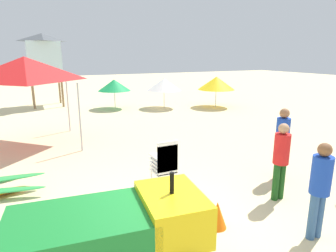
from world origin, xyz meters
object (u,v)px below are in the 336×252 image
object	(u,v)px
lifeguard_near_right	(281,157)
beach_umbrella_mid	(216,83)
popup_canopy	(25,69)
beach_umbrella_far	(114,85)
traffic_cone_near	(217,215)
beach_umbrella_left	(164,84)
stacked_plastic_chairs	(165,161)
lifeguard_far_right	(282,139)
utility_cart	(113,232)
lifeguard_near_center	(320,185)
lifeguard_tower	(43,53)

from	to	relation	value
lifeguard_near_right	beach_umbrella_mid	size ratio (longest dim) A/B	0.78
popup_canopy	beach_umbrella_far	bearing A→B (deg)	51.18
lifeguard_near_right	traffic_cone_near	distance (m)	1.94
beach_umbrella_left	beach_umbrella_far	size ratio (longest dim) A/B	1.07
stacked_plastic_chairs	beach_umbrella_far	world-z (taller)	beach_umbrella_far
lifeguard_far_right	popup_canopy	world-z (taller)	popup_canopy
lifeguard_far_right	popup_canopy	bearing A→B (deg)	133.66
popup_canopy	beach_umbrella_left	bearing A→B (deg)	32.30
utility_cart	beach_umbrella_far	bearing A→B (deg)	74.20
beach_umbrella_left	beach_umbrella_mid	size ratio (longest dim) A/B	0.92
beach_umbrella_far	traffic_cone_near	bearing A→B (deg)	-97.49
utility_cart	traffic_cone_near	world-z (taller)	utility_cart
lifeguard_near_center	beach_umbrella_far	size ratio (longest dim) A/B	0.91
lifeguard_far_right	beach_umbrella_mid	world-z (taller)	lifeguard_far_right
utility_cart	lifeguard_near_center	xyz separation A→B (m)	(3.30, -0.48, 0.17)
lifeguard_near_right	lifeguard_tower	xyz separation A→B (m)	(-3.55, 14.62, 2.12)
stacked_plastic_chairs	lifeguard_near_right	distance (m)	2.46
lifeguard_near_right	traffic_cone_near	xyz separation A→B (m)	(-1.78, -0.31, -0.71)
stacked_plastic_chairs	traffic_cone_near	distance (m)	1.79
popup_canopy	lifeguard_tower	size ratio (longest dim) A/B	0.71
stacked_plastic_chairs	beach_umbrella_far	distance (m)	10.75
beach_umbrella_mid	lifeguard_near_right	bearing A→B (deg)	-118.25
lifeguard_near_right	beach_umbrella_mid	distance (m)	11.25
lifeguard_tower	beach_umbrella_mid	xyz separation A→B (m)	(8.87, -4.72, -1.68)
lifeguard_near_right	beach_umbrella_far	size ratio (longest dim) A/B	0.91
lifeguard_near_right	beach_umbrella_left	world-z (taller)	beach_umbrella_left
stacked_plastic_chairs	beach_umbrella_left	size ratio (longest dim) A/B	0.61
stacked_plastic_chairs	lifeguard_far_right	size ratio (longest dim) A/B	0.68
lifeguard_tower	beach_umbrella_far	distance (m)	4.62
utility_cart	lifeguard_near_center	distance (m)	3.34
beach_umbrella_far	lifeguard_near_right	bearing A→B (deg)	-89.20
beach_umbrella_mid	traffic_cone_near	distance (m)	12.49
lifeguard_far_right	beach_umbrella_far	distance (m)	11.26
lifeguard_near_right	beach_umbrella_left	size ratio (longest dim) A/B	0.85
utility_cart	beach_umbrella_mid	distance (m)	14.05
utility_cart	stacked_plastic_chairs	world-z (taller)	utility_cart
lifeguard_far_right	lifeguard_near_right	bearing A→B (deg)	-137.59
lifeguard_far_right	popup_canopy	size ratio (longest dim) A/B	0.60
popup_canopy	beach_umbrella_far	size ratio (longest dim) A/B	1.62
popup_canopy	traffic_cone_near	world-z (taller)	popup_canopy
utility_cart	popup_canopy	size ratio (longest dim) A/B	0.90
utility_cart	stacked_plastic_chairs	xyz separation A→B (m)	(1.79, 2.20, -0.09)
lifeguard_near_center	utility_cart	bearing A→B (deg)	171.79
lifeguard_near_center	popup_canopy	world-z (taller)	popup_canopy
beach_umbrella_left	traffic_cone_near	xyz separation A→B (m)	(-4.23, -11.25, -1.11)
beach_umbrella_left	lifeguard_tower	bearing A→B (deg)	148.48
beach_umbrella_far	stacked_plastic_chairs	bearing A→B (deg)	-99.80
stacked_plastic_chairs	lifeguard_far_right	xyz separation A→B (m)	(2.85, -0.63, 0.33)
lifeguard_near_right	lifeguard_tower	size ratio (longest dim) A/B	0.40
popup_canopy	beach_umbrella_mid	distance (m)	10.55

